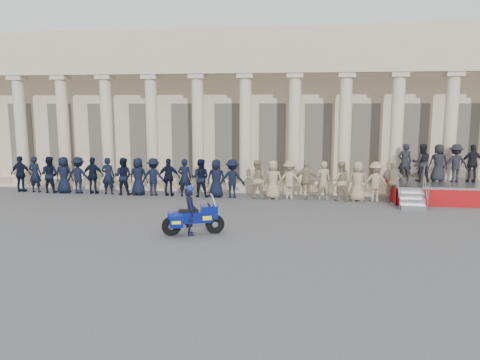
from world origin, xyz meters
The scene contains 6 objects.
ground centered at (0.00, 0.00, 0.00)m, with size 90.00×90.00×0.00m, color #49494C.
building centered at (0.00, 14.74, 4.52)m, with size 40.00×12.50×9.00m.
officer_rank centered at (-0.76, 6.17, 0.98)m, with size 20.57×0.74×1.95m.
reviewing_stand centered at (11.07, 6.96, 1.53)m, with size 4.53×4.27×2.78m.
motorcycle centered at (0.58, -0.81, 0.63)m, with size 2.20×1.25×1.46m.
rider centered at (0.46, -0.86, 0.90)m, with size 0.60×0.73×1.82m.
Camera 1 is at (4.57, -16.88, 4.63)m, focal length 35.00 mm.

